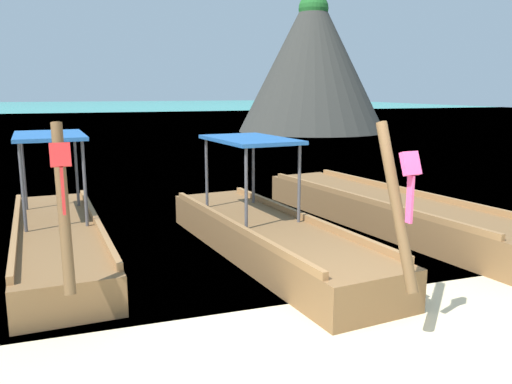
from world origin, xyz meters
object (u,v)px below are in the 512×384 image
(longtail_boat_turquoise_ribbon, at_px, (388,212))
(karst_rock, at_px, (315,61))
(longtail_boat_red_ribbon, at_px, (58,238))
(longtail_boat_pink_ribbon, at_px, (269,236))

(longtail_boat_turquoise_ribbon, distance_m, karst_rock, 24.19)
(karst_rock, bearing_deg, longtail_boat_red_ribbon, -124.23)
(longtail_boat_red_ribbon, bearing_deg, longtail_boat_pink_ribbon, -18.71)
(longtail_boat_pink_ribbon, height_order, karst_rock, karst_rock)
(longtail_boat_red_ribbon, xyz_separation_m, longtail_boat_pink_ribbon, (3.13, -1.06, 0.01))
(longtail_boat_red_ribbon, distance_m, longtail_boat_turquoise_ribbon, 5.95)
(longtail_boat_red_ribbon, relative_size, karst_rock, 0.63)
(longtail_boat_red_ribbon, distance_m, karst_rock, 26.89)
(longtail_boat_red_ribbon, xyz_separation_m, longtail_boat_turquoise_ribbon, (5.95, -0.11, -0.02))
(karst_rock, bearing_deg, longtail_boat_turquoise_ribbon, -112.19)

